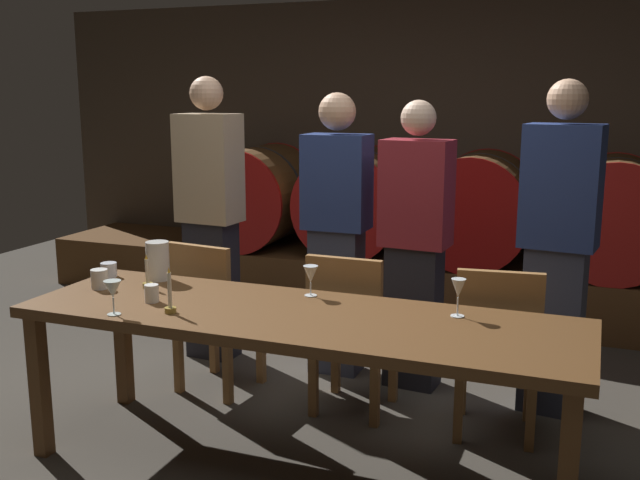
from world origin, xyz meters
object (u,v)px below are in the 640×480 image
(wine_glass_right, at_px, (458,290))
(pitcher, at_px, (158,261))
(wine_glass_left, at_px, (113,290))
(wine_glass_center, at_px, (311,275))
(wine_barrel_far_right, at_px, (614,216))
(guest_far_left, at_px, (210,217))
(guest_far_right, at_px, (558,247))
(candle_right, at_px, (170,300))
(chair_left, at_px, (211,310))
(chair_right, at_px, (497,344))
(cup_right, at_px, (152,293))
(wine_barrel_center_left, at_px, (360,202))
(dining_table, at_px, (297,328))
(chair_center, at_px, (350,326))
(cup_left, at_px, (109,270))
(wine_barrel_far_left, at_px, (257,196))
(wine_barrel_center_right, at_px, (479,208))
(cup_center, at_px, (100,279))
(candle_left, at_px, (147,279))
(guest_center_right, at_px, (415,244))
(guest_center_left, at_px, (337,232))

(wine_glass_right, bearing_deg, pitcher, 177.34)
(wine_glass_left, bearing_deg, wine_glass_center, 40.36)
(wine_barrel_far_right, relative_size, guest_far_left, 0.50)
(guest_far_right, distance_m, candle_right, 2.00)
(chair_left, height_order, chair_right, same)
(chair_left, xyz_separation_m, cup_right, (0.09, -0.70, 0.29))
(wine_barrel_center_left, xyz_separation_m, pitcher, (-0.32, -2.40, 0.01))
(chair_right, relative_size, pitcher, 4.39)
(dining_table, relative_size, chair_center, 2.85)
(wine_glass_left, distance_m, wine_glass_center, 0.91)
(chair_center, height_order, chair_right, same)
(wine_glass_center, relative_size, cup_left, 1.77)
(wine_barrel_far_left, xyz_separation_m, pitcher, (0.60, -2.40, 0.01))
(pitcher, relative_size, wine_glass_center, 1.36)
(wine_barrel_center_right, relative_size, chair_left, 1.01)
(chair_left, relative_size, cup_right, 10.65)
(wine_barrel_far_right, distance_m, cup_left, 3.49)
(dining_table, bearing_deg, guest_far_right, 45.98)
(guest_far_right, bearing_deg, wine_barrel_far_left, -25.40)
(wine_barrel_center_left, bearing_deg, cup_center, -100.45)
(wine_glass_right, distance_m, cup_right, 1.40)
(guest_far_right, bearing_deg, cup_right, 40.94)
(dining_table, distance_m, guest_far_right, 1.49)
(cup_right, bearing_deg, candle_left, 128.22)
(candle_right, bearing_deg, chair_right, 31.84)
(wine_barrel_center_left, bearing_deg, chair_center, -73.24)
(chair_right, distance_m, candle_left, 1.75)
(wine_barrel_far_right, relative_size, chair_right, 1.01)
(wine_barrel_far_right, bearing_deg, wine_glass_left, -124.48)
(wine_barrel_far_left, distance_m, guest_center_right, 2.33)
(wine_barrel_center_left, height_order, cup_right, wine_barrel_center_left)
(wine_barrel_far_left, relative_size, chair_center, 1.01)
(cup_right, bearing_deg, guest_center_left, 70.35)
(wine_barrel_far_left, height_order, wine_barrel_center_right, same)
(wine_glass_left, xyz_separation_m, wine_glass_center, (0.69, 0.59, -0.01))
(wine_barrel_center_left, height_order, guest_far_left, guest_far_left)
(wine_barrel_center_right, height_order, wine_glass_right, wine_barrel_center_right)
(wine_glass_left, bearing_deg, wine_barrel_far_right, 55.52)
(guest_far_left, xyz_separation_m, cup_center, (0.00, -1.12, -0.13))
(dining_table, xyz_separation_m, guest_far_right, (1.02, 1.06, 0.24))
(cup_right, bearing_deg, wine_glass_right, 11.92)
(guest_center_left, bearing_deg, wine_glass_center, 102.40)
(dining_table, height_order, cup_center, cup_center)
(wine_barrel_far_left, distance_m, guest_center_left, 1.95)
(candle_left, bearing_deg, candle_right, -43.79)
(cup_center, bearing_deg, wine_barrel_center_left, 79.55)
(chair_center, xyz_separation_m, guest_far_right, (0.99, 0.44, 0.41))
(guest_far_right, bearing_deg, guest_center_left, 1.65)
(guest_far_left, bearing_deg, chair_left, 122.50)
(candle_right, xyz_separation_m, cup_left, (-0.65, 0.44, -0.02))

